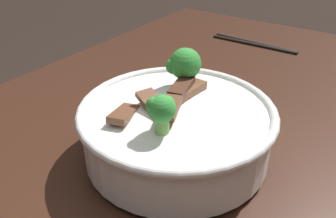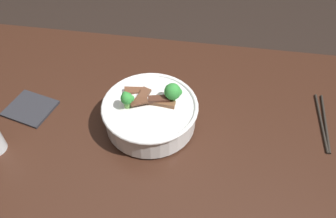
# 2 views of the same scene
# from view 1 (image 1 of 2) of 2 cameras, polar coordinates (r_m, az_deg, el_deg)

# --- Properties ---
(rice_bowl) EXTENTS (0.26, 0.26, 0.14)m
(rice_bowl) POSITION_cam_1_polar(r_m,az_deg,el_deg) (0.46, 1.41, -2.60)
(rice_bowl) COLOR white
(rice_bowl) RESTS_ON dining_table
(chopsticks_pair) EXTENTS (0.02, 0.22, 0.01)m
(chopsticks_pair) POSITION_cam_1_polar(r_m,az_deg,el_deg) (0.91, 13.84, 10.31)
(chopsticks_pair) COLOR #28231E
(chopsticks_pair) RESTS_ON dining_table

